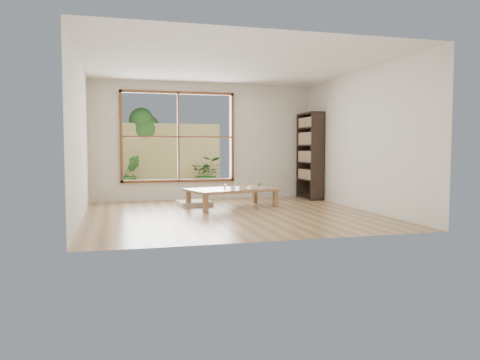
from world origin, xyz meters
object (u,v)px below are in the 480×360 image
object	(u,v)px
food_tray	(256,186)
garden_bench	(159,184)
bookshelf	(310,156)
low_table	(232,191)

from	to	relation	value
food_tray	garden_bench	distance (m)	2.74
bookshelf	garden_bench	distance (m)	3.56
low_table	bookshelf	size ratio (longest dim) A/B	0.96
low_table	bookshelf	world-z (taller)	bookshelf
garden_bench	low_table	bearing A→B (deg)	-78.07
low_table	garden_bench	bearing A→B (deg)	103.98
low_table	bookshelf	xyz separation A→B (m)	(2.09, 1.03, 0.65)
food_tray	garden_bench	xyz separation A→B (m)	(-1.72, 2.14, -0.08)
garden_bench	food_tray	bearing A→B (deg)	-67.92
low_table	food_tray	distance (m)	0.52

